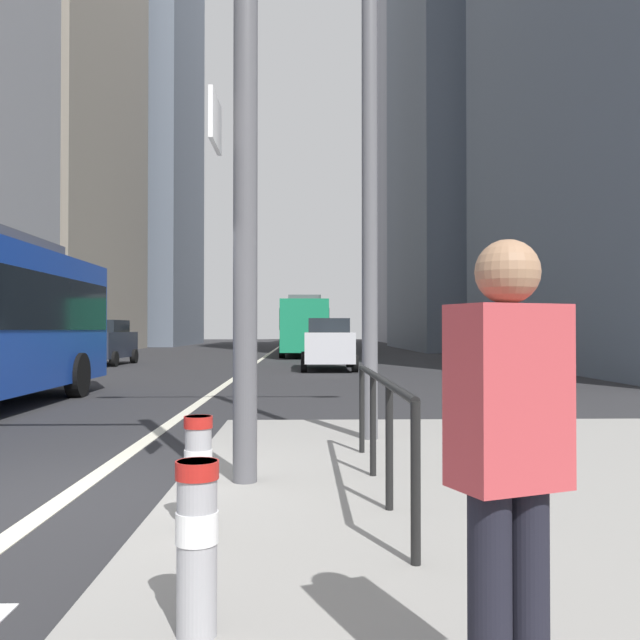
# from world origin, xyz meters

# --- Properties ---
(ground_plane) EXTENTS (160.00, 160.00, 0.00)m
(ground_plane) POSITION_xyz_m (0.00, 20.00, 0.00)
(ground_plane) COLOR #28282B
(lane_centre_line) EXTENTS (0.20, 80.00, 0.01)m
(lane_centre_line) POSITION_xyz_m (0.00, 30.00, 0.01)
(lane_centre_line) COLOR beige
(lane_centre_line) RESTS_ON ground
(office_tower_left_mid) EXTENTS (10.32, 18.76, 43.21)m
(office_tower_left_mid) POSITION_xyz_m (-16.00, 40.21, 21.61)
(office_tower_left_mid) COLOR gray
(office_tower_left_mid) RESTS_ON ground
(office_tower_left_far) EXTENTS (13.71, 17.89, 41.93)m
(office_tower_left_far) POSITION_xyz_m (-16.00, 60.82, 20.97)
(office_tower_left_far) COLOR slate
(office_tower_left_far) RESTS_ON ground
(office_tower_right_mid) EXTENTS (13.90, 20.13, 33.90)m
(office_tower_right_mid) POSITION_xyz_m (17.00, 46.12, 16.95)
(office_tower_right_mid) COLOR slate
(office_tower_right_mid) RESTS_ON ground
(office_tower_right_far) EXTENTS (10.32, 22.46, 49.63)m
(office_tower_right_far) POSITION_xyz_m (17.00, 70.46, 24.82)
(office_tower_right_far) COLOR gray
(office_tower_right_far) RESTS_ON ground
(city_bus_red_receding) EXTENTS (2.76, 11.80, 3.40)m
(city_bus_red_receding) POSITION_xyz_m (2.25, 33.22, 1.84)
(city_bus_red_receding) COLOR #198456
(city_bus_red_receding) RESTS_ON ground
(car_oncoming_mid) EXTENTS (2.18, 4.15, 1.94)m
(car_oncoming_mid) POSITION_xyz_m (-6.47, 22.83, 0.99)
(car_oncoming_mid) COLOR #232838
(car_oncoming_mid) RESTS_ON ground
(car_receding_near) EXTENTS (2.05, 4.59, 1.94)m
(car_receding_near) POSITION_xyz_m (3.09, 19.10, 0.99)
(car_receding_near) COLOR silver
(car_receding_near) RESTS_ON ground
(car_receding_far) EXTENTS (2.20, 4.42, 1.94)m
(car_receding_far) POSITION_xyz_m (4.09, 53.39, 0.99)
(car_receding_far) COLOR gold
(car_receding_far) RESTS_ON ground
(traffic_signal_gantry) EXTENTS (6.04, 0.65, 6.00)m
(traffic_signal_gantry) POSITION_xyz_m (-0.39, -0.12, 4.11)
(traffic_signal_gantry) COLOR #515156
(traffic_signal_gantry) RESTS_ON median_island
(street_lamp_post) EXTENTS (5.50, 0.32, 8.00)m
(street_lamp_post) POSITION_xyz_m (2.98, 2.22, 5.28)
(street_lamp_post) COLOR #56565B
(street_lamp_post) RESTS_ON median_island
(bollard_left) EXTENTS (0.20, 0.20, 0.78)m
(bollard_left) POSITION_xyz_m (1.67, -3.12, 0.59)
(bollard_left) COLOR #99999E
(bollard_left) RESTS_ON median_island
(bollard_right) EXTENTS (0.20, 0.20, 0.78)m
(bollard_right) POSITION_xyz_m (1.43, -1.57, 0.59)
(bollard_right) COLOR #99999E
(bollard_right) RESTS_ON median_island
(pedestrian_railing) EXTENTS (0.06, 3.60, 0.98)m
(pedestrian_railing) POSITION_xyz_m (2.80, -0.48, 0.85)
(pedestrian_railing) COLOR black
(pedestrian_railing) RESTS_ON median_island
(pedestrian_waiting) EXTENTS (0.44, 0.36, 1.68)m
(pedestrian_waiting) POSITION_xyz_m (2.85, -3.84, 1.08)
(pedestrian_waiting) COLOR black
(pedestrian_waiting) RESTS_ON median_island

